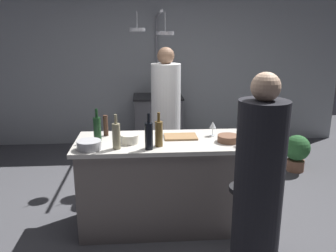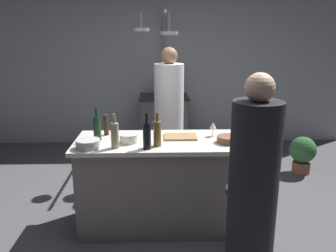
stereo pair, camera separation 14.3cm
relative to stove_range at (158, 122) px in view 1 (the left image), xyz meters
The scene contains 20 objects.
ground_plane 2.49m from the stove_range, 90.00° to the right, with size 9.00×9.00×0.00m, color #4C4C51.
back_wall 0.94m from the stove_range, 90.00° to the left, with size 6.40×0.16×2.60m, color #9EA3A8.
kitchen_island 2.45m from the stove_range, 90.00° to the right, with size 1.80×0.72×0.90m.
stove_range is the anchor object (origin of this frame).
chef 1.43m from the stove_range, 88.31° to the right, with size 0.37×0.37×1.73m.
bar_stool_right 3.13m from the stove_range, 79.31° to the right, with size 0.28×0.28×0.68m.
guest_right 3.48m from the stove_range, 80.55° to the right, with size 0.35×0.35×1.66m.
overhead_pot_rack 1.26m from the stove_range, 95.41° to the right, with size 0.57×1.54×2.17m.
potted_plant 2.23m from the stove_range, 31.66° to the right, with size 0.36×0.36×0.52m.
cutting_board 2.42m from the stove_range, 87.15° to the right, with size 0.32×0.22×0.02m, color #997047.
pepper_mill 2.41m from the stove_range, 105.38° to the right, with size 0.05×0.05×0.21m, color #382319.
wine_bottle_red 2.59m from the stove_range, 105.69° to the right, with size 0.07×0.07×0.32m.
wine_bottle_amber 2.69m from the stove_range, 92.34° to the right, with size 0.07×0.07×0.32m.
wine_bottle_dark 2.78m from the stove_range, 94.20° to the right, with size 0.07×0.07×0.33m.
wine_bottle_white 2.77m from the stove_range, 100.33° to the right, with size 0.07×0.07×0.32m.
wine_glass_by_chef 2.44m from the stove_range, 79.19° to the right, with size 0.07×0.07×0.15m.
wine_glass_near_left_guest 2.80m from the stove_range, 76.36° to the right, with size 0.07×0.07×0.15m.
mixing_bowl_wooden 2.65m from the stove_range, 77.62° to the right, with size 0.21×0.21×0.06m, color brown.
mixing_bowl_ceramic 2.59m from the stove_range, 98.51° to the right, with size 0.17×0.17×0.08m, color silver.
mixing_bowl_steel 2.81m from the stove_range, 105.23° to the right, with size 0.22×0.22×0.08m, color #B7B7BC.
Camera 1 is at (-0.24, -3.21, 1.91)m, focal length 37.36 mm.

